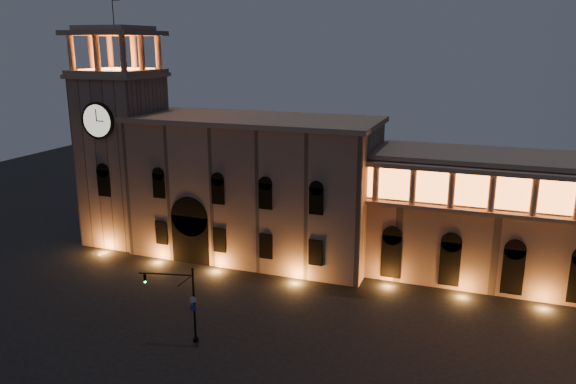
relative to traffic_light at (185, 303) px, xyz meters
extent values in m
plane|color=black|center=(-0.89, 0.62, -3.76)|extent=(160.00, 160.00, 0.00)
cube|color=#8F6D5D|center=(-2.89, 22.62, 4.74)|extent=(30.00, 12.00, 17.00)
cube|color=#9F836E|center=(-2.89, 22.62, 13.54)|extent=(30.80, 12.80, 0.60)
cube|color=black|center=(-8.89, 17.22, -0.76)|extent=(5.00, 1.40, 6.00)
cylinder|color=black|center=(-8.89, 17.22, 2.24)|extent=(5.00, 1.40, 5.00)
cube|color=orange|center=(-8.89, 17.02, -0.96)|extent=(4.20, 0.20, 5.00)
cube|color=#8F6D5D|center=(-21.39, 21.62, 7.24)|extent=(9.00, 9.00, 22.00)
cube|color=#9F836E|center=(-21.39, 21.62, 18.49)|extent=(9.80, 9.80, 0.50)
cylinder|color=black|center=(-21.39, 16.94, 13.24)|extent=(4.60, 0.35, 4.60)
cylinder|color=beige|center=(-21.39, 16.80, 13.24)|extent=(4.00, 0.12, 4.00)
cube|color=#9F836E|center=(-21.39, 21.62, 18.99)|extent=(9.40, 9.40, 0.50)
cube|color=orange|center=(-21.39, 21.62, 19.29)|extent=(6.80, 6.80, 0.15)
cylinder|color=#9F836E|center=(-25.19, 17.82, 21.34)|extent=(0.76, 0.76, 4.20)
cylinder|color=#9F836E|center=(-21.39, 17.82, 21.34)|extent=(0.76, 0.76, 4.20)
cylinder|color=#9F836E|center=(-17.59, 17.82, 21.34)|extent=(0.76, 0.76, 4.20)
cylinder|color=#9F836E|center=(-25.19, 25.42, 21.34)|extent=(0.76, 0.76, 4.20)
cylinder|color=#9F836E|center=(-21.39, 25.42, 21.34)|extent=(0.76, 0.76, 4.20)
cylinder|color=#9F836E|center=(-17.59, 25.42, 21.34)|extent=(0.76, 0.76, 4.20)
cylinder|color=#9F836E|center=(-25.19, 21.62, 21.34)|extent=(0.76, 0.76, 4.20)
cylinder|color=#9F836E|center=(-17.59, 21.62, 21.34)|extent=(0.76, 0.76, 4.20)
cube|color=#9F836E|center=(-21.39, 21.62, 23.74)|extent=(9.80, 9.80, 0.60)
cube|color=#9F836E|center=(-21.39, 21.62, 24.34)|extent=(7.50, 7.50, 0.60)
cylinder|color=black|center=(-21.39, 21.62, 26.64)|extent=(0.10, 0.10, 4.00)
cube|color=#896858|center=(31.11, 24.62, 3.24)|extent=(40.00, 10.00, 14.00)
cube|color=#9F836E|center=(31.11, 24.62, 10.49)|extent=(40.60, 10.60, 0.50)
cube|color=#9F836E|center=(31.11, 19.12, 5.54)|extent=(40.00, 1.20, 0.40)
cube|color=#9F836E|center=(31.11, 19.12, 9.84)|extent=(40.00, 1.40, 0.50)
cube|color=orange|center=(31.11, 19.67, 7.74)|extent=(38.00, 0.15, 3.60)
cylinder|color=#9F836E|center=(13.11, 19.12, 7.74)|extent=(0.70, 0.70, 4.00)
cylinder|color=#9F836E|center=(17.11, 19.12, 7.74)|extent=(0.70, 0.70, 4.00)
cylinder|color=#9F836E|center=(21.11, 19.12, 7.74)|extent=(0.70, 0.70, 4.00)
cylinder|color=#9F836E|center=(25.11, 19.12, 7.74)|extent=(0.70, 0.70, 4.00)
cylinder|color=#9F836E|center=(29.11, 19.12, 7.74)|extent=(0.70, 0.70, 4.00)
cylinder|color=black|center=(0.85, 0.21, -0.30)|extent=(0.20, 0.20, 6.93)
cylinder|color=black|center=(0.85, 0.21, -3.61)|extent=(0.55, 0.55, 0.30)
sphere|color=black|center=(0.85, 0.21, 3.26)|extent=(0.28, 0.28, 0.28)
cylinder|color=black|center=(-1.55, -0.36, 2.67)|extent=(4.84, 1.26, 0.12)
cube|color=black|center=(-3.38, -0.80, 2.17)|extent=(0.35, 0.34, 0.84)
cylinder|color=#0CE53F|center=(-3.35, -0.95, 1.90)|extent=(0.19, 0.12, 0.18)
cylinder|color=silver|center=(0.84, 0.07, 0.39)|extent=(0.59, 0.18, 0.59)
cylinder|color=navy|center=(0.84, 0.07, -0.40)|extent=(0.59, 0.18, 0.59)
camera|label=1|loc=(24.51, -40.02, 22.46)|focal=35.00mm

